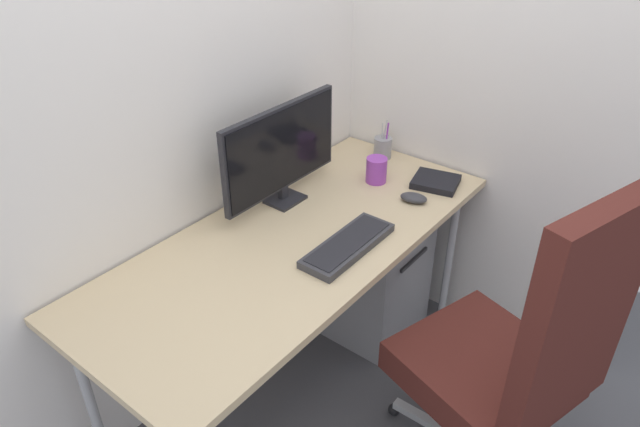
{
  "coord_description": "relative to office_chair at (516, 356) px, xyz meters",
  "views": [
    {
      "loc": [
        -1.26,
        -1.11,
        1.89
      ],
      "look_at": [
        0.05,
        -0.07,
        0.85
      ],
      "focal_mm": 32.27,
      "sensor_mm": 36.0,
      "label": 1
    }
  ],
  "objects": [
    {
      "name": "ground_plane",
      "position": [
        -0.09,
        0.8,
        -0.6
      ],
      "size": [
        8.0,
        8.0,
        0.0
      ],
      "primitive_type": "plane",
      "color": "#4C4C51"
    },
    {
      "name": "wall_back",
      "position": [
        -0.09,
        1.18,
        0.8
      ],
      "size": [
        2.56,
        0.04,
        2.8
      ],
      "primitive_type": "cube",
      "color": "white",
      "rests_on": "ground_plane"
    },
    {
      "name": "wall_side_right",
      "position": [
        0.75,
        0.67,
        0.8
      ],
      "size": [
        0.04,
        1.63,
        2.8
      ],
      "primitive_type": "cube",
      "color": "white",
      "rests_on": "ground_plane"
    },
    {
      "name": "desk",
      "position": [
        -0.09,
        0.8,
        0.1
      ],
      "size": [
        1.63,
        0.7,
        0.75
      ],
      "color": "#D1B78C",
      "rests_on": "ground_plane"
    },
    {
      "name": "office_chair",
      "position": [
        0.0,
        0.0,
        0.0
      ],
      "size": [
        0.63,
        0.66,
        1.21
      ],
      "color": "black",
      "rests_on": "ground_plane"
    },
    {
      "name": "filing_cabinet",
      "position": [
        0.4,
        0.81,
        -0.27
      ],
      "size": [
        0.41,
        0.46,
        0.66
      ],
      "color": "gray",
      "rests_on": "ground_plane"
    },
    {
      "name": "monitor",
      "position": [
        0.07,
        1.0,
        0.36
      ],
      "size": [
        0.59,
        0.11,
        0.39
      ],
      "color": "black",
      "rests_on": "desk"
    },
    {
      "name": "keyboard",
      "position": [
        -0.04,
        0.61,
        0.17
      ],
      "size": [
        0.39,
        0.14,
        0.03
      ],
      "color": "#333338",
      "rests_on": "desk"
    },
    {
      "name": "mouse",
      "position": [
        0.38,
        0.6,
        0.17
      ],
      "size": [
        0.09,
        0.12,
        0.03
      ],
      "primitive_type": "ellipsoid",
      "rotation": [
        0.0,
        0.0,
        0.28
      ],
      "color": "#333338",
      "rests_on": "desk"
    },
    {
      "name": "pen_holder",
      "position": [
        0.63,
        0.91,
        0.2
      ],
      "size": [
        0.08,
        0.08,
        0.17
      ],
      "color": "gray",
      "rests_on": "desk"
    },
    {
      "name": "notebook",
      "position": [
        0.55,
        0.6,
        0.16
      ],
      "size": [
        0.2,
        0.21,
        0.03
      ],
      "primitive_type": "cube",
      "rotation": [
        0.0,
        0.0,
        0.25
      ],
      "color": "black",
      "rests_on": "desk"
    },
    {
      "name": "coffee_mug",
      "position": [
        0.43,
        0.8,
        0.2
      ],
      "size": [
        0.12,
        0.09,
        0.11
      ],
      "color": "purple",
      "rests_on": "desk"
    }
  ]
}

